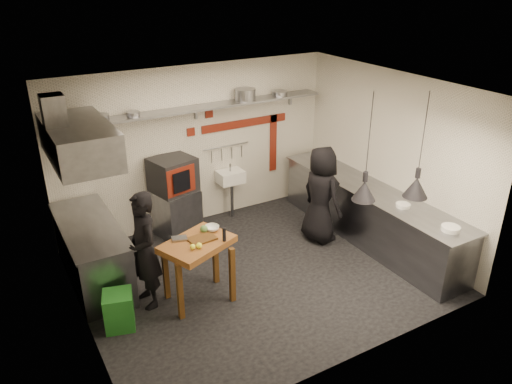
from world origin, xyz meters
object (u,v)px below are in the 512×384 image
chef_left (144,251)px  chef_right (321,195)px  green_bin (119,310)px  prep_table (199,271)px  combi_oven (173,175)px  oven_stand (177,213)px

chef_left → chef_right: (3.09, 0.25, -0.00)m
green_bin → prep_table: bearing=1.3°
green_bin → chef_right: size_ratio=0.30×
prep_table → chef_left: bearing=134.6°
green_bin → combi_oven: bearing=51.6°
chef_right → oven_stand: bearing=50.1°
combi_oven → prep_table: (-0.44, -1.95, -0.63)m
oven_stand → chef_left: chef_left is taller
prep_table → chef_right: chef_right is taller
chef_left → combi_oven: bearing=143.3°
green_bin → prep_table: prep_table is taller
green_bin → prep_table: (1.13, 0.03, 0.21)m
oven_stand → chef_left: 2.00m
combi_oven → green_bin: size_ratio=1.31×
combi_oven → green_bin: (-1.56, -1.97, -0.84)m
oven_stand → green_bin: bearing=-142.9°
oven_stand → chef_right: (2.00, -1.37, 0.42)m
oven_stand → green_bin: oven_stand is taller
combi_oven → green_bin: combi_oven is taller
prep_table → chef_right: bearing=-9.6°
oven_stand → combi_oven: (-0.01, 0.05, 0.69)m
combi_oven → chef_left: chef_left is taller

